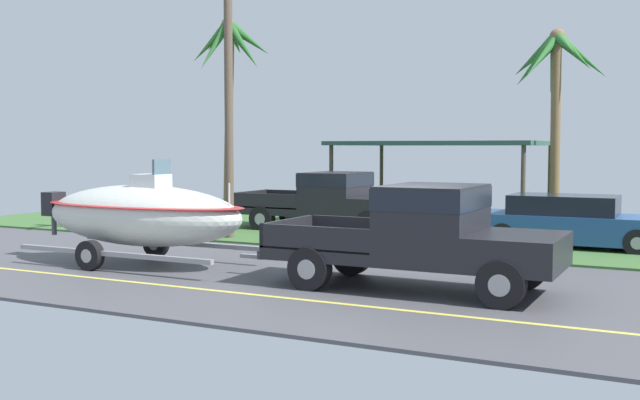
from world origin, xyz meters
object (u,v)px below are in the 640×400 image
pickup_truck_towing (431,233)px  palm_tree_near_left (554,74)px  boat_on_trailer (142,215)px  parked_sedan_near (570,222)px  palm_tree_far_right (229,58)px  carport_awning (443,145)px  utility_pole (229,76)px  parked_pickup_background (335,199)px

pickup_truck_towing → palm_tree_near_left: (0.35, 10.26, 3.73)m
pickup_truck_towing → boat_on_trailer: boat_on_trailer is taller
parked_sedan_near → palm_tree_far_right: (-11.95, 2.14, 5.06)m
parked_sedan_near → carport_awning: bearing=135.5°
parked_sedan_near → palm_tree_near_left: 5.26m
parked_sedan_near → utility_pole: 10.05m
palm_tree_near_left → utility_pole: size_ratio=0.69×
parked_sedan_near → palm_tree_far_right: 13.15m
pickup_truck_towing → carport_awning: 12.69m
boat_on_trailer → carport_awning: carport_awning is taller
pickup_truck_towing → palm_tree_near_left: bearing=88.0°
parked_pickup_background → carport_awning: (2.07, 4.32, 1.66)m
palm_tree_near_left → utility_pole: bearing=-145.2°
parked_pickup_background → parked_sedan_near: (7.05, -0.59, -0.36)m
boat_on_trailer → utility_pole: bearing=100.1°
pickup_truck_towing → utility_pole: 9.61m
parked_sedan_near → utility_pole: bearing=-165.0°
pickup_truck_towing → parked_sedan_near: 7.30m
boat_on_trailer → parked_sedan_near: boat_on_trailer is taller
parked_pickup_background → palm_tree_near_left: palm_tree_near_left is taller
carport_awning → utility_pole: utility_pole is taller
parked_pickup_background → carport_awning: carport_awning is taller
parked_sedan_near → palm_tree_far_right: palm_tree_far_right is taller
palm_tree_far_right → boat_on_trailer: bearing=-67.5°
parked_sedan_near → palm_tree_far_right: size_ratio=0.66×
pickup_truck_towing → boat_on_trailer: 6.71m
boat_on_trailer → carport_awning: size_ratio=0.92×
boat_on_trailer → parked_pickup_background: 7.81m
palm_tree_near_left → boat_on_trailer: bearing=-124.5°
pickup_truck_towing → palm_tree_far_right: bearing=138.7°
palm_tree_near_left → palm_tree_far_right: palm_tree_far_right is taller
parked_sedan_near → palm_tree_near_left: (-1.03, 3.11, 4.12)m
parked_pickup_background → palm_tree_near_left: bearing=22.7°
parked_sedan_near → palm_tree_near_left: palm_tree_near_left is taller
boat_on_trailer → parked_sedan_near: (8.09, 7.15, -0.45)m
pickup_truck_towing → palm_tree_near_left: size_ratio=0.91×
parked_pickup_background → carport_awning: 5.07m
boat_on_trailer → palm_tree_far_right: size_ratio=0.89×
boat_on_trailer → palm_tree_far_right: bearing=112.5°
boat_on_trailer → parked_pickup_background: size_ratio=1.11×
palm_tree_far_right → palm_tree_near_left: bearing=5.1°
boat_on_trailer → parked_sedan_near: size_ratio=1.35×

